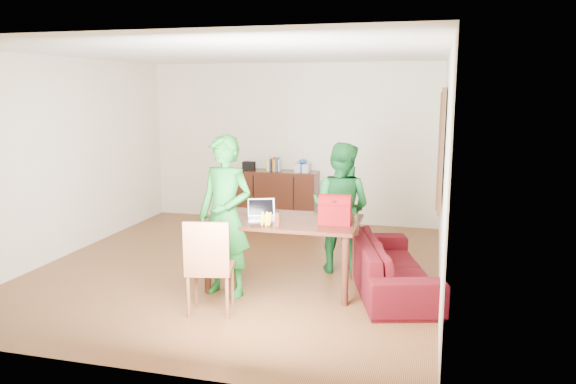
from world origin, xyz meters
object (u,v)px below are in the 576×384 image
(laptop, at_px, (262,216))
(person_near, at_px, (225,216))
(red_bag, at_px, (335,212))
(bottle, at_px, (277,218))
(sofa, at_px, (390,264))
(table, at_px, (284,228))
(chair, at_px, (211,285))
(person_far, at_px, (341,208))

(laptop, bearing_deg, person_near, -156.31)
(person_near, bearing_deg, red_bag, 28.27)
(laptop, distance_m, bottle, 0.36)
(laptop, distance_m, sofa, 1.58)
(table, xyz_separation_m, bottle, (0.02, -0.33, 0.19))
(bottle, relative_size, red_bag, 0.49)
(table, distance_m, chair, 1.14)
(chair, xyz_separation_m, person_near, (-0.03, 0.53, 0.60))
(sofa, bearing_deg, red_bag, 102.01)
(bottle, bearing_deg, sofa, 26.01)
(chair, height_order, person_far, person_far)
(sofa, bearing_deg, bottle, 99.89)
(person_near, distance_m, person_far, 1.58)
(table, height_order, person_far, person_far)
(person_far, height_order, sofa, person_far)
(table, height_order, laptop, laptop)
(chair, bearing_deg, person_far, 45.33)
(chair, bearing_deg, laptop, 58.62)
(bottle, relative_size, sofa, 0.09)
(person_far, relative_size, sofa, 0.82)
(table, distance_m, red_bag, 0.66)
(sofa, bearing_deg, person_near, 93.81)
(bottle, height_order, red_bag, red_bag)
(laptop, xyz_separation_m, red_bag, (0.84, 0.01, 0.09))
(table, relative_size, sofa, 0.87)
(chair, distance_m, red_bag, 1.56)
(person_near, xyz_separation_m, sofa, (1.76, 0.64, -0.61))
(red_bag, bearing_deg, table, 170.00)
(person_far, relative_size, bottle, 9.51)
(chair, relative_size, person_near, 0.56)
(person_near, xyz_separation_m, red_bag, (1.16, 0.32, 0.04))
(table, distance_m, person_far, 0.92)
(person_far, distance_m, red_bag, 0.83)
(person_far, height_order, red_bag, person_far)
(laptop, xyz_separation_m, sofa, (1.44, 0.33, -0.56))
(person_far, relative_size, laptop, 4.45)
(table, xyz_separation_m, laptop, (-0.23, -0.08, 0.15))
(red_bag, bearing_deg, laptop, 177.73)
(bottle, bearing_deg, table, 93.81)
(bottle, xyz_separation_m, sofa, (1.18, 0.58, -0.60))
(laptop, bearing_deg, chair, -129.39)
(person_near, xyz_separation_m, bottle, (0.58, 0.06, -0.00))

